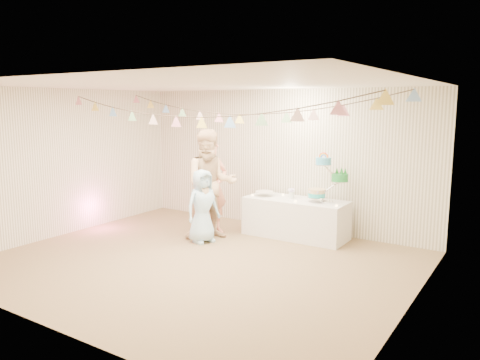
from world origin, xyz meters
The scene contains 23 objects.
floor centered at (0.00, 0.00, 0.00)m, with size 6.00×6.00×0.00m, color brown.
ceiling centered at (0.00, 0.00, 2.60)m, with size 6.00×6.00×0.00m, color silver.
back_wall centered at (0.00, 2.50, 1.30)m, with size 6.00×6.00×0.00m, color white.
front_wall centered at (0.00, -2.50, 1.30)m, with size 6.00×6.00×0.00m, color white.
left_wall centered at (-3.00, 0.00, 1.30)m, with size 5.00×5.00×0.00m, color white.
right_wall centered at (3.00, 0.00, 1.30)m, with size 5.00×5.00×0.00m, color white.
table centered at (0.59, 2.01, 0.34)m, with size 1.81×0.72×0.68m, color white.
cake_stand centered at (1.14, 2.06, 1.14)m, with size 0.71×0.42×0.79m, color silver, non-canonical shape.
cake_bottom centered at (0.99, 2.00, 0.84)m, with size 0.31×0.31×0.15m, color #26B5B4, non-canonical shape.
cake_middle centered at (1.32, 2.15, 1.11)m, with size 0.27×0.27×0.22m, color #1A7830, non-canonical shape.
cake_top_tier centered at (1.08, 2.03, 1.38)m, with size 0.25×0.25×0.19m, color #42A5D0, non-canonical shape.
platter centered at (-0.02, 1.96, 0.76)m, with size 0.33×0.33×0.02m, color white.
posy centered at (0.48, 2.06, 0.84)m, with size 0.16×0.16×0.18m, color white, non-canonical shape.
person_adult_a centered at (-0.79, 1.40, 0.85)m, with size 0.62×0.41×1.71m, color #F0967D.
person_adult_b centered at (-0.63, 1.15, 0.95)m, with size 0.92×0.72×1.90m, color #DFB689.
person_child centered at (-0.59, 0.86, 0.63)m, with size 0.61×0.40×1.25m, color #B1DFFB.
bunting_back centered at (0.00, 1.10, 2.35)m, with size 5.60×1.10×0.40m, color pink, non-canonical shape.
bunting_front centered at (0.00, -0.20, 2.32)m, with size 5.60×0.90×0.36m, color #72A5E5, non-canonical shape.
tealight_0 centered at (-0.21, 1.86, 0.69)m, with size 0.04×0.04×0.03m, color #FFD88C.
tealight_1 centered at (0.24, 2.19, 0.69)m, with size 0.04×0.04×0.03m, color #FFD88C.
tealight_2 centered at (0.69, 1.79, 0.69)m, with size 0.04×0.04×0.03m, color #FFD88C.
tealight_3 centered at (0.94, 2.23, 0.69)m, with size 0.04×0.04×0.03m, color #FFD88C.
tealight_4 centered at (1.41, 1.83, 0.69)m, with size 0.04×0.04×0.03m, color #FFD88C.
Camera 1 is at (4.12, -5.28, 2.32)m, focal length 35.00 mm.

